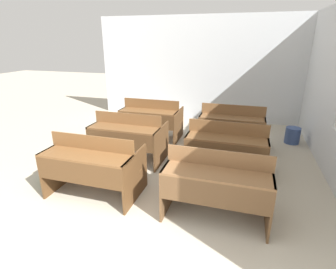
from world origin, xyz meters
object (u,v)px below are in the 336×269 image
object	(u,v)px
bench_front_left	(93,165)
schoolbag	(49,171)
bench_second_left	(128,136)
bench_second_right	(226,147)
bench_front_right	(217,183)
wastepaper_bin	(292,135)
bench_third_left	(151,119)
bench_third_right	(232,125)

from	to	relation	value
bench_front_left	schoolbag	bearing A→B (deg)	170.73
bench_second_left	bench_second_right	world-z (taller)	same
bench_front_right	schoolbag	size ratio (longest dim) A/B	4.07
bench_second_right	wastepaper_bin	xyz separation A→B (m)	(1.33, 1.88, -0.30)
bench_second_left	bench_third_left	distance (m)	1.25
wastepaper_bin	bench_second_left	bearing A→B (deg)	-149.31
wastepaper_bin	bench_front_right	bearing A→B (deg)	-113.17
bench_front_left	bench_second_left	distance (m)	1.25
bench_front_right	wastepaper_bin	xyz separation A→B (m)	(1.34, 3.13, -0.30)
bench_front_left	wastepaper_bin	distance (m)	4.45
bench_front_right	bench_second_left	world-z (taller)	same
schoolbag	bench_third_left	bearing A→B (deg)	67.86
wastepaper_bin	schoolbag	distance (m)	5.08
bench_third_left	wastepaper_bin	xyz separation A→B (m)	(3.17, 0.63, -0.30)
bench_second_left	bench_second_right	bearing A→B (deg)	-0.05
bench_third_left	wastepaper_bin	bearing A→B (deg)	11.30
bench_second_left	bench_third_right	world-z (taller)	same
bench_front_left	wastepaper_bin	world-z (taller)	bench_front_left
bench_second_left	schoolbag	distance (m)	1.48
bench_front_right	bench_front_left	bearing A→B (deg)	-179.83
bench_third_right	wastepaper_bin	world-z (taller)	bench_third_right
bench_front_left	bench_third_left	world-z (taller)	same
bench_third_right	schoolbag	world-z (taller)	bench_third_right
bench_second_right	schoolbag	world-z (taller)	bench_second_right
bench_front_right	wastepaper_bin	bearing A→B (deg)	66.83
bench_front_right	bench_second_left	bearing A→B (deg)	145.85
bench_second_right	bench_third_left	size ratio (longest dim) A/B	1.00
bench_third_left	schoolbag	distance (m)	2.55
bench_second_right	bench_third_right	size ratio (longest dim) A/B	1.00
wastepaper_bin	schoolbag	size ratio (longest dim) A/B	1.12
bench_second_right	bench_third_left	bearing A→B (deg)	145.73
bench_front_left	wastepaper_bin	xyz separation A→B (m)	(3.15, 3.13, -0.30)
wastepaper_bin	schoolbag	bearing A→B (deg)	-144.16
bench_front_left	bench_second_left	xyz separation A→B (m)	(-0.02, 1.25, 0.00)
bench_third_left	schoolbag	xyz separation A→B (m)	(-0.95, -2.34, -0.33)
bench_third_left	bench_second_left	bearing A→B (deg)	-90.29
bench_third_left	bench_third_right	bearing A→B (deg)	0.21
bench_second_left	bench_second_right	distance (m)	1.84
bench_second_right	bench_third_right	world-z (taller)	same
bench_front_right	bench_second_left	distance (m)	2.22
bench_second_right	schoolbag	xyz separation A→B (m)	(-2.79, -1.09, -0.33)
bench_second_left	bench_second_right	size ratio (longest dim) A/B	1.00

